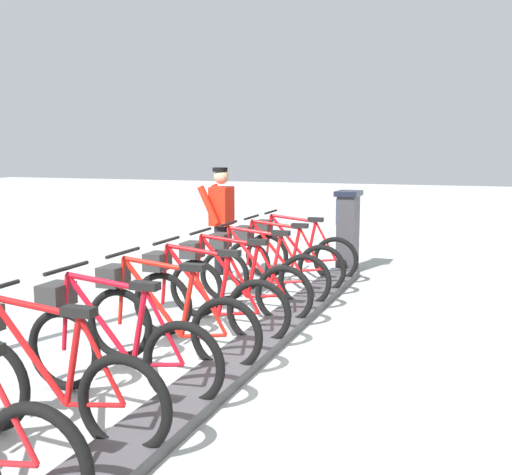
# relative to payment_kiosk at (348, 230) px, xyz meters

# --- Properties ---
(ground_plane) EXTENTS (60.00, 60.00, 0.00)m
(ground_plane) POSITION_rel_payment_kiosk_xyz_m (-0.05, 4.28, -0.67)
(ground_plane) COLOR #A3ACAB
(dock_rail_base) EXTENTS (0.44, 7.94, 0.10)m
(dock_rail_base) POSITION_rel_payment_kiosk_xyz_m (-0.05, 4.28, -0.62)
(dock_rail_base) COLOR #47474C
(dock_rail_base) RESTS_ON ground
(payment_kiosk) EXTENTS (0.36, 0.52, 1.28)m
(payment_kiosk) POSITION_rel_payment_kiosk_xyz_m (0.00, 0.00, 0.00)
(payment_kiosk) COLOR #38383D
(payment_kiosk) RESTS_ON ground
(bike_docked_0) EXTENTS (1.72, 0.54, 1.02)m
(bike_docked_0) POSITION_rel_payment_kiosk_xyz_m (0.57, 0.92, -0.24)
(bike_docked_0) COLOR black
(bike_docked_0) RESTS_ON ground
(bike_docked_1) EXTENTS (1.72, 0.54, 1.02)m
(bike_docked_1) POSITION_rel_payment_kiosk_xyz_m (0.57, 1.71, -0.24)
(bike_docked_1) COLOR black
(bike_docked_1) RESTS_ON ground
(bike_docked_2) EXTENTS (1.72, 0.54, 1.02)m
(bike_docked_2) POSITION_rel_payment_kiosk_xyz_m (0.57, 2.50, -0.24)
(bike_docked_2) COLOR black
(bike_docked_2) RESTS_ON ground
(bike_docked_3) EXTENTS (1.72, 0.54, 1.02)m
(bike_docked_3) POSITION_rel_payment_kiosk_xyz_m (0.57, 3.30, -0.24)
(bike_docked_3) COLOR black
(bike_docked_3) RESTS_ON ground
(bike_docked_4) EXTENTS (1.72, 0.54, 1.02)m
(bike_docked_4) POSITION_rel_payment_kiosk_xyz_m (0.57, 4.09, -0.24)
(bike_docked_4) COLOR black
(bike_docked_4) RESTS_ON ground
(bike_docked_5) EXTENTS (1.72, 0.54, 1.02)m
(bike_docked_5) POSITION_rel_payment_kiosk_xyz_m (0.57, 4.88, -0.24)
(bike_docked_5) COLOR black
(bike_docked_5) RESTS_ON ground
(bike_docked_6) EXTENTS (1.72, 0.54, 1.02)m
(bike_docked_6) POSITION_rel_payment_kiosk_xyz_m (0.57, 5.68, -0.24)
(bike_docked_6) COLOR black
(bike_docked_6) RESTS_ON ground
(bike_docked_7) EXTENTS (1.72, 0.54, 1.02)m
(bike_docked_7) POSITION_rel_payment_kiosk_xyz_m (0.57, 6.47, -0.24)
(bike_docked_7) COLOR black
(bike_docked_7) RESTS_ON ground
(worker_near_rack) EXTENTS (0.47, 0.64, 1.66)m
(worker_near_rack) POSITION_rel_payment_kiosk_xyz_m (1.60, 1.31, 0.24)
(worker_near_rack) COLOR white
(worker_near_rack) RESTS_ON ground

